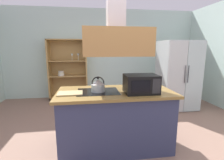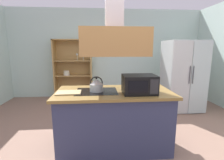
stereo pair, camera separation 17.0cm
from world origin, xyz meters
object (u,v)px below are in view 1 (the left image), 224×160
kettle (98,85)px  microwave (141,84)px  refrigerator (178,75)px  dish_cabinet (68,73)px  cutting_board (70,93)px

kettle → microwave: (0.60, -0.15, 0.04)m
refrigerator → microwave: refrigerator is taller
microwave → refrigerator: bearing=48.0°
dish_cabinet → cutting_board: dish_cabinet is taller
cutting_board → dish_cabinet: bearing=97.0°
dish_cabinet → kettle: dish_cabinet is taller
dish_cabinet → refrigerator: bearing=-23.3°
refrigerator → microwave: (-1.51, -1.67, 0.18)m
refrigerator → kettle: 2.60m
cutting_board → kettle: bearing=9.8°
refrigerator → microwave: 2.25m
refrigerator → kettle: size_ratio=7.74×
refrigerator → kettle: (-2.10, -1.52, 0.14)m
refrigerator → cutting_board: refrigerator is taller
dish_cabinet → cutting_board: (0.34, -2.81, 0.12)m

